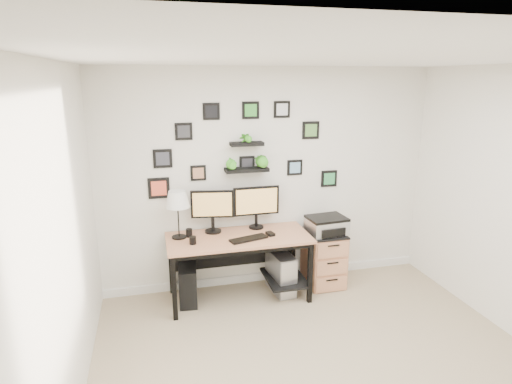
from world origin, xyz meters
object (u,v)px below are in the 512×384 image
object	(u,v)px
table_lamp	(177,200)
file_cabinet	(324,258)
printer	(327,225)
monitor_left	(212,208)
mug	(193,240)
pc_tower_grey	(281,272)
pc_tower_black	(188,283)
desk	(241,245)
monitor_right	(256,204)

from	to	relation	value
table_lamp	file_cabinet	xyz separation A→B (m)	(1.73, -0.04, -0.85)
table_lamp	file_cabinet	distance (m)	1.92
file_cabinet	printer	size ratio (longest dim) A/B	1.42
monitor_left	printer	bearing A→B (deg)	-6.27
mug	table_lamp	bearing A→B (deg)	119.57
pc_tower_grey	file_cabinet	size ratio (longest dim) A/B	0.76
pc_tower_black	mug	bearing A→B (deg)	-62.49
pc_tower_grey	mug	bearing A→B (deg)	-173.24
mug	printer	distance (m)	1.61
desk	mug	size ratio (longest dim) A/B	19.06
monitor_right	table_lamp	xyz separation A→B (m)	(-0.91, -0.10, 0.13)
monitor_left	monitor_right	bearing A→B (deg)	2.01
pc_tower_grey	printer	world-z (taller)	printer
pc_tower_black	file_cabinet	bearing A→B (deg)	6.51
monitor_right	mug	bearing A→B (deg)	-157.58
pc_tower_grey	file_cabinet	bearing A→B (deg)	6.51
monitor_right	file_cabinet	bearing A→B (deg)	-9.39
monitor_right	pc_tower_grey	world-z (taller)	monitor_right
monitor_left	pc_tower_black	distance (m)	0.90
desk	monitor_left	bearing A→B (deg)	149.06
monitor_left	file_cabinet	distance (m)	1.52
monitor_right	pc_tower_grey	distance (m)	0.87
table_lamp	pc_tower_black	size ratio (longest dim) A/B	1.23
printer	file_cabinet	bearing A→B (deg)	98.88
pc_tower_black	pc_tower_grey	size ratio (longest dim) A/B	0.87
table_lamp	pc_tower_grey	bearing A→B (deg)	-5.06
table_lamp	file_cabinet	bearing A→B (deg)	-1.26
table_lamp	pc_tower_grey	distance (m)	1.50
table_lamp	mug	xyz separation A→B (m)	(0.13, -0.23, -0.39)
monitor_right	printer	size ratio (longest dim) A/B	1.15
monitor_left	pc_tower_black	size ratio (longest dim) A/B	1.13
monitor_left	file_cabinet	xyz separation A→B (m)	(1.34, -0.12, -0.71)
mug	file_cabinet	bearing A→B (deg)	6.67
pc_tower_black	printer	distance (m)	1.75
table_lamp	mug	size ratio (longest dim) A/B	6.42
table_lamp	pc_tower_grey	world-z (taller)	table_lamp
pc_tower_grey	desk	bearing A→B (deg)	179.20
mug	pc_tower_black	xyz separation A→B (m)	(-0.06, 0.15, -0.57)
monitor_left	mug	distance (m)	0.47
monitor_right	file_cabinet	world-z (taller)	monitor_right
desk	monitor_right	world-z (taller)	monitor_right
table_lamp	file_cabinet	size ratio (longest dim) A/B	0.80
monitor_left	pc_tower_grey	size ratio (longest dim) A/B	0.98
monitor_right	pc_tower_grey	bearing A→B (deg)	-38.64
monitor_left	mug	xyz separation A→B (m)	(-0.26, -0.30, -0.25)
printer	table_lamp	bearing A→B (deg)	177.75
mug	pc_tower_grey	xyz separation A→B (m)	(1.03, 0.12, -0.55)
desk	monitor_left	distance (m)	0.54
pc_tower_grey	table_lamp	bearing A→B (deg)	174.94
pc_tower_grey	monitor_right	bearing A→B (deg)	141.36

